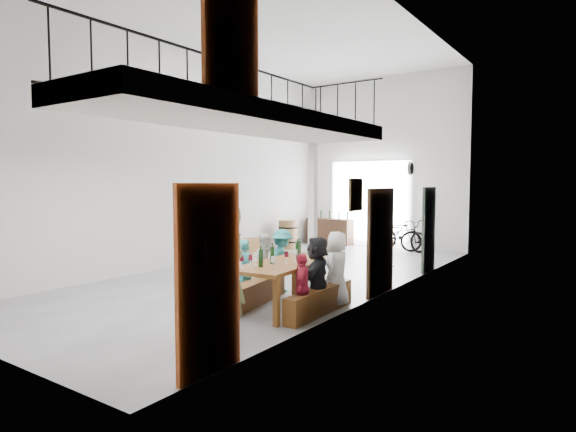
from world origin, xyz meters
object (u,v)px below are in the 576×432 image
Objects in this scene: host_standing at (228,273)px; bicycle_near at (404,235)px; serving_counter at (330,231)px; oak_barrel at (288,234)px; bench_inner at (256,292)px; tasting_table at (287,267)px; side_bench at (238,248)px.

host_standing reaches higher than bicycle_near.
oak_barrel is at bearing -103.29° from serving_counter.
oak_barrel is at bearing 109.51° from bench_inner.
bench_inner is at bearing 134.49° from host_standing.
oak_barrel is (-4.11, 6.04, -0.25)m from tasting_table.
oak_barrel reaches higher than side_bench.
tasting_table is 1.77m from host_standing.
tasting_table is 1.27× the size of host_standing.
side_bench is at bearing 133.98° from tasting_table.
side_bench is 1.83× the size of oak_barrel.
host_standing is at bearing -50.63° from side_bench.
serving_counter is at bearing 110.23° from tasting_table.
tasting_table reaches higher than side_bench.
side_bench is at bearing 146.90° from host_standing.
bench_inner is 1.96× the size of oak_barrel.
oak_barrel reaches higher than tasting_table.
host_standing is at bearing -60.77° from oak_barrel.
tasting_table reaches higher than bench_inner.
side_bench is 0.91× the size of host_standing.
bench_inner is 5.38m from side_bench.
side_bench is 1.01× the size of serving_counter.
host_standing is (4.59, -5.60, 0.67)m from side_bench.
side_bench is (-3.72, 3.88, 0.03)m from bench_inner.
host_standing is at bearing -86.42° from tasting_table.
bicycle_near is at bearing 0.84° from serving_counter.
tasting_table is 0.80m from bench_inner.
bicycle_near is at bearing 114.55° from host_standing.
tasting_table is 8.61m from serving_counter.
serving_counter is 10.31m from host_standing.
side_bench is 0.89× the size of bicycle_near.
bench_inner is (-0.62, -0.03, -0.50)m from tasting_table.
oak_barrel reaches higher than bench_inner.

